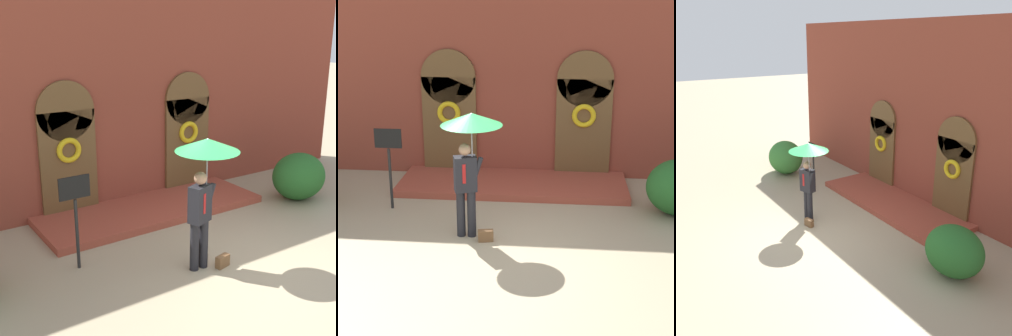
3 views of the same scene
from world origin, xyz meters
TOP-DOWN VIEW (x-y plane):
  - ground_plane at (0.00, 0.00)m, footprint 80.00×80.00m
  - building_facade at (-0.00, 4.15)m, footprint 14.00×2.30m
  - person_with_umbrella at (-0.54, 0.41)m, footprint 1.10×1.10m
  - handbag at (-0.26, 0.21)m, footprint 0.30×0.18m
  - sign_post at (-2.42, 1.60)m, footprint 0.56×0.06m
  - shrub_right at (3.52, 1.84)m, footprint 1.38×1.17m

SIDE VIEW (x-z plane):
  - ground_plane at x=0.00m, z-range 0.00..0.00m
  - handbag at x=-0.26m, z-range 0.00..0.22m
  - shrub_right at x=3.52m, z-range 0.00..1.16m
  - sign_post at x=-2.42m, z-range 0.30..2.02m
  - person_with_umbrella at x=-0.54m, z-range 0.73..3.09m
  - building_facade at x=0.00m, z-range -0.12..5.48m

